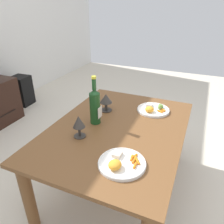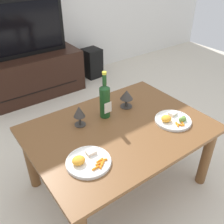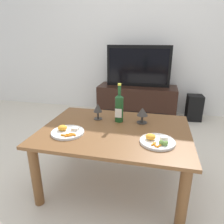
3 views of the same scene
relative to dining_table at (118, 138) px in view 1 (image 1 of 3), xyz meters
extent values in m
plane|color=beige|center=(0.00, 0.00, -0.43)|extent=(6.40, 6.40, 0.00)
cube|color=brown|center=(0.00, 0.00, 0.07)|extent=(1.14, 0.83, 0.03)
cylinder|color=brown|center=(0.51, -0.35, -0.18)|extent=(0.07, 0.07, 0.49)
cylinder|color=brown|center=(-0.51, 0.35, -0.18)|extent=(0.07, 0.07, 0.49)
cylinder|color=brown|center=(0.51, 0.35, -0.18)|extent=(0.07, 0.07, 0.49)
cube|color=black|center=(0.86, 1.71, -0.23)|extent=(0.23, 0.23, 0.38)
cylinder|color=#19471E|center=(0.00, 0.16, 0.19)|extent=(0.07, 0.07, 0.21)
cone|color=#19471E|center=(0.00, 0.16, 0.31)|extent=(0.07, 0.07, 0.03)
cylinder|color=#19471E|center=(0.00, 0.16, 0.36)|extent=(0.03, 0.03, 0.07)
cylinder|color=yellow|center=(0.00, 0.16, 0.40)|extent=(0.03, 0.03, 0.02)
cube|color=silver|center=(0.00, 0.13, 0.17)|extent=(0.06, 0.00, 0.08)
cylinder|color=#38332D|center=(-0.19, 0.17, 0.09)|extent=(0.07, 0.07, 0.01)
cylinder|color=#38332D|center=(-0.19, 0.17, 0.12)|extent=(0.02, 0.02, 0.06)
cone|color=#38332D|center=(-0.19, 0.17, 0.19)|extent=(0.07, 0.07, 0.07)
cylinder|color=#38332D|center=(0.19, 0.17, 0.09)|extent=(0.09, 0.09, 0.01)
cylinder|color=#38332D|center=(0.19, 0.17, 0.12)|extent=(0.02, 0.02, 0.06)
cone|color=#38332D|center=(0.19, 0.17, 0.19)|extent=(0.09, 0.09, 0.07)
cylinder|color=white|center=(-0.33, -0.15, 0.09)|extent=(0.24, 0.24, 0.01)
torus|color=white|center=(-0.33, -0.15, 0.10)|extent=(0.24, 0.24, 0.01)
ellipsoid|color=orange|center=(-0.38, -0.14, 0.12)|extent=(0.07, 0.06, 0.04)
cube|color=beige|center=(-0.28, -0.11, 0.11)|extent=(0.05, 0.05, 0.02)
cylinder|color=orange|center=(-0.33, -0.22, 0.10)|extent=(0.04, 0.01, 0.01)
cylinder|color=orange|center=(-0.29, -0.22, 0.10)|extent=(0.04, 0.04, 0.01)
cylinder|color=orange|center=(-0.28, -0.21, 0.10)|extent=(0.04, 0.04, 0.01)
cylinder|color=orange|center=(-0.29, -0.21, 0.10)|extent=(0.04, 0.01, 0.01)
cylinder|color=orange|center=(-0.26, -0.20, 0.10)|extent=(0.04, 0.03, 0.01)
cylinder|color=orange|center=(-0.28, -0.19, 0.10)|extent=(0.04, 0.02, 0.01)
cylinder|color=white|center=(0.33, -0.15, 0.09)|extent=(0.24, 0.24, 0.01)
torus|color=white|center=(0.33, -0.15, 0.10)|extent=(0.24, 0.24, 0.01)
ellipsoid|color=orange|center=(0.28, -0.14, 0.12)|extent=(0.07, 0.06, 0.04)
cube|color=beige|center=(0.37, -0.11, 0.11)|extent=(0.06, 0.05, 0.02)
cylinder|color=orange|center=(0.30, -0.21, 0.10)|extent=(0.03, 0.05, 0.01)
cylinder|color=orange|center=(0.31, -0.22, 0.10)|extent=(0.03, 0.05, 0.01)
cylinder|color=orange|center=(0.34, -0.22, 0.10)|extent=(0.03, 0.05, 0.01)
sphere|color=olive|center=(0.36, -0.20, 0.11)|extent=(0.03, 0.03, 0.03)
sphere|color=olive|center=(0.35, -0.20, 0.11)|extent=(0.03, 0.03, 0.03)
sphere|color=olive|center=(0.37, -0.21, 0.11)|extent=(0.03, 0.03, 0.03)
sphere|color=olive|center=(0.38, -0.19, 0.11)|extent=(0.03, 0.03, 0.03)
camera|label=1|loc=(-1.13, -0.45, 0.82)|focal=34.80mm
camera|label=2|loc=(-0.80, -1.01, 1.04)|focal=40.06mm
camera|label=3|loc=(0.31, -1.43, 0.75)|focal=32.87mm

